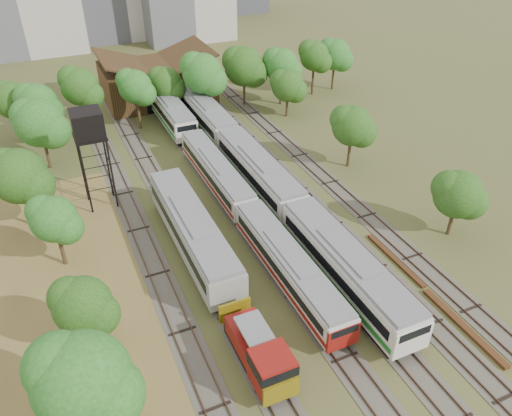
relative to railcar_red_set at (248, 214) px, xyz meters
name	(u,v)px	position (x,y,z in m)	size (l,w,h in m)	color
ground	(394,382)	(2.00, -20.78, -1.75)	(240.00, 240.00, 0.00)	#475123
dry_grass_patch	(109,383)	(-16.00, -12.78, -1.73)	(14.00, 60.00, 0.04)	brown
tracks	(244,204)	(1.33, 4.22, -1.71)	(24.60, 80.00, 0.19)	#4C473D
railcar_red_set	(248,214)	(0.00, 0.00, 0.00)	(2.69, 34.57, 3.31)	black
railcar_green_set	(259,173)	(4.00, 6.23, 0.36)	(3.23, 52.07, 4.00)	black
railcar_rear	(170,111)	(0.00, 27.25, 0.23)	(3.04, 16.08, 3.76)	black
shunter_locomotive	(261,355)	(-6.00, -16.12, -0.10)	(2.64, 8.10, 3.45)	black
old_grey_coach	(193,232)	(-6.00, -1.26, 0.47)	(3.29, 18.00, 4.07)	black
water_tower	(88,127)	(-12.32, 10.49, 7.11)	(3.04, 3.04, 10.51)	black
rail_pile_near	(463,326)	(10.00, -18.86, -1.61)	(0.58, 8.70, 0.29)	#512E17
rail_pile_far	(395,260)	(10.20, -10.12, -1.62)	(0.50, 7.95, 0.26)	#512E17
maintenance_shed	(157,81)	(1.00, 37.20, 1.16)	(16.45, 11.55, 7.58)	#322112
tree_band_left	(45,216)	(-17.79, 1.60, 3.73)	(8.15, 63.51, 9.00)	#382616
tree_band_far	(209,74)	(6.36, 28.34, 4.27)	(49.36, 8.55, 9.52)	#382616
tree_band_right	(354,128)	(16.53, 7.06, 3.04)	(6.02, 36.62, 7.60)	#382616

